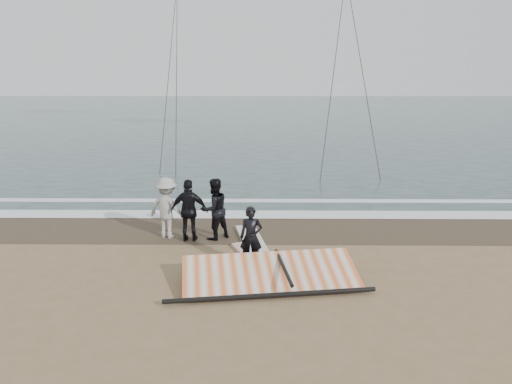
% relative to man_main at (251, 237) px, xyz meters
% --- Properties ---
extents(ground, '(120.00, 120.00, 0.00)m').
position_rel_man_main_xyz_m(ground, '(-0.01, -1.62, -0.79)').
color(ground, '#8C704C').
rests_on(ground, ground).
extents(sea, '(120.00, 54.00, 0.02)m').
position_rel_man_main_xyz_m(sea, '(-0.01, 31.38, -0.78)').
color(sea, '#233838').
rests_on(sea, ground).
extents(wet_sand, '(120.00, 2.80, 0.01)m').
position_rel_man_main_xyz_m(wet_sand, '(-0.01, 2.88, -0.79)').
color(wet_sand, '#4C3D2B').
rests_on(wet_sand, ground).
extents(foam_near, '(120.00, 0.90, 0.01)m').
position_rel_man_main_xyz_m(foam_near, '(-0.01, 4.28, -0.76)').
color(foam_near, white).
rests_on(foam_near, sea).
extents(foam_far, '(120.00, 0.45, 0.01)m').
position_rel_man_main_xyz_m(foam_far, '(-0.01, 5.98, -0.76)').
color(foam_far, white).
rests_on(foam_far, sea).
extents(man_main, '(0.60, 0.42, 1.58)m').
position_rel_man_main_xyz_m(man_main, '(0.00, 0.00, 0.00)').
color(man_main, black).
rests_on(man_main, ground).
extents(board_white, '(1.46, 2.30, 0.09)m').
position_rel_man_main_xyz_m(board_white, '(0.14, 0.47, -0.75)').
color(board_white, white).
rests_on(board_white, ground).
extents(board_cream, '(1.02, 2.35, 0.09)m').
position_rel_man_main_xyz_m(board_cream, '(-0.03, 1.83, -0.74)').
color(board_cream, beige).
rests_on(board_cream, ground).
extents(trio_cluster, '(2.64, 1.19, 1.84)m').
position_rel_man_main_xyz_m(trio_cluster, '(-1.88, 1.99, 0.12)').
color(trio_cluster, black).
rests_on(trio_cluster, ground).
extents(sail_rig, '(4.73, 2.29, 0.52)m').
position_rel_man_main_xyz_m(sail_rig, '(0.41, -0.94, -0.59)').
color(sail_rig, black).
rests_on(sail_rig, ground).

